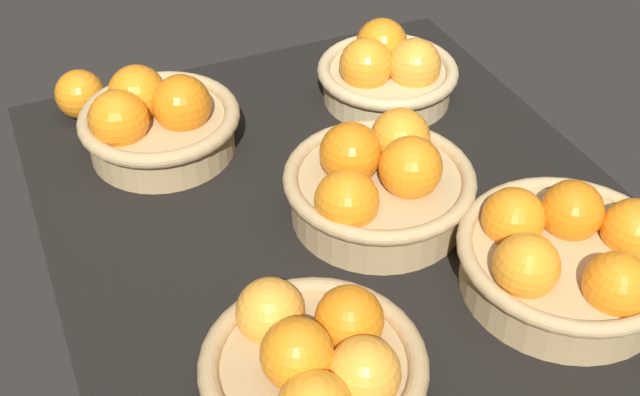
{
  "coord_description": "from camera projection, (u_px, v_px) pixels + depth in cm",
  "views": [
    {
      "loc": [
        69.71,
        -33.66,
        70.06
      ],
      "look_at": [
        0.5,
        -3.41,
        7.0
      ],
      "focal_mm": 45.3,
      "sensor_mm": 36.0,
      "label": 1
    }
  ],
  "objects": [
    {
      "name": "market_tray",
      "position": [
        343.0,
        222.0,
        1.03
      ],
      "size": [
        84.0,
        72.0,
        3.0
      ],
      "primitive_type": "cube",
      "color": "black",
      "rests_on": "ground"
    },
    {
      "name": "basket_near_right",
      "position": [
        315.0,
        364.0,
        0.79
      ],
      "size": [
        22.69,
        22.69,
        10.59
      ],
      "color": "tan",
      "rests_on": "market_tray"
    },
    {
      "name": "basket_center",
      "position": [
        378.0,
        183.0,
        0.99
      ],
      "size": [
        23.71,
        23.71,
        12.42
      ],
      "color": "tan",
      "rests_on": "market_tray"
    },
    {
      "name": "loose_orange_front_gap",
      "position": [
        80.0,
        94.0,
        1.17
      ],
      "size": [
        7.21,
        7.21,
        7.21
      ],
      "primitive_type": "sphere",
      "color": "orange",
      "rests_on": "market_tray"
    },
    {
      "name": "basket_far_left",
      "position": [
        387.0,
        72.0,
        1.2
      ],
      "size": [
        21.04,
        21.04,
        10.98
      ],
      "color": "tan",
      "rests_on": "market_tray"
    },
    {
      "name": "basket_near_left",
      "position": [
        156.0,
        121.0,
        1.1
      ],
      "size": [
        21.93,
        21.93,
        11.71
      ],
      "color": "tan",
      "rests_on": "market_tray"
    },
    {
      "name": "basket_far_right",
      "position": [
        568.0,
        257.0,
        0.89
      ],
      "size": [
        24.93,
        24.93,
        11.25
      ],
      "color": "tan",
      "rests_on": "market_tray"
    }
  ]
}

